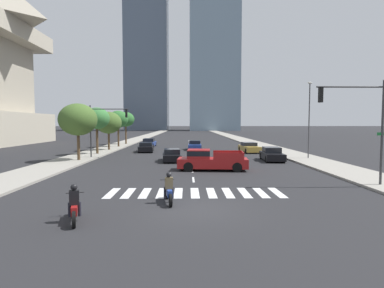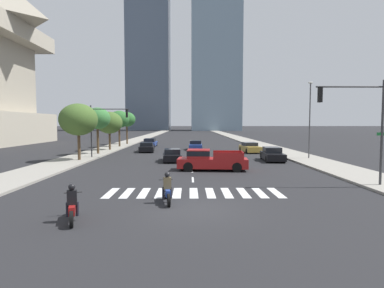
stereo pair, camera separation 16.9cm
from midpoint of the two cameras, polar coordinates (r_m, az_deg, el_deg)
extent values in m
plane|color=#232326|center=(14.14, 0.50, -11.72)|extent=(800.00, 800.00, 0.00)
cube|color=gray|center=(45.47, 14.82, -1.01)|extent=(4.00, 260.00, 0.15)
cube|color=gray|center=(45.30, -15.78, -1.04)|extent=(4.00, 260.00, 0.15)
cube|color=silver|center=(17.77, -14.60, -8.61)|extent=(0.45, 2.56, 0.01)
cube|color=silver|center=(17.58, -11.72, -8.70)|extent=(0.45, 2.56, 0.01)
cube|color=silver|center=(17.43, -8.78, -8.77)|extent=(0.45, 2.56, 0.01)
cube|color=silver|center=(17.33, -5.80, -8.81)|extent=(0.45, 2.56, 0.01)
cube|color=silver|center=(17.28, -2.79, -8.84)|extent=(0.45, 2.56, 0.01)
cube|color=silver|center=(17.27, 0.24, -8.84)|extent=(0.45, 2.56, 0.01)
cube|color=silver|center=(17.31, 3.25, -8.81)|extent=(0.45, 2.56, 0.01)
cube|color=silver|center=(17.40, 6.24, -8.77)|extent=(0.45, 2.56, 0.01)
cube|color=silver|center=(17.53, 9.20, -8.70)|extent=(0.45, 2.56, 0.01)
cube|color=silver|center=(17.71, 12.10, -8.60)|extent=(0.45, 2.56, 0.01)
cube|color=silver|center=(17.93, 14.93, -8.50)|extent=(0.45, 2.56, 0.01)
cube|color=silver|center=(21.19, 0.02, -6.47)|extent=(0.14, 2.00, 0.01)
cube|color=silver|center=(25.14, -0.12, -4.85)|extent=(0.14, 2.00, 0.01)
cube|color=silver|center=(29.10, -0.23, -3.67)|extent=(0.14, 2.00, 0.01)
cube|color=silver|center=(33.07, -0.31, -2.77)|extent=(0.14, 2.00, 0.01)
cube|color=silver|center=(37.05, -0.37, -2.06)|extent=(0.14, 2.00, 0.01)
cube|color=silver|center=(41.03, -0.42, -1.49)|extent=(0.14, 2.00, 0.01)
cube|color=silver|center=(45.01, -0.46, -1.02)|extent=(0.14, 2.00, 0.01)
cube|color=silver|center=(49.00, -0.50, -0.63)|extent=(0.14, 2.00, 0.01)
cube|color=silver|center=(52.99, -0.53, -0.29)|extent=(0.14, 2.00, 0.01)
cube|color=silver|center=(56.98, -0.55, -0.01)|extent=(0.14, 2.00, 0.01)
cube|color=silver|center=(60.97, -0.57, 0.24)|extent=(0.14, 2.00, 0.01)
cube|color=silver|center=(64.96, -0.59, 0.46)|extent=(0.14, 2.00, 0.01)
cube|color=silver|center=(68.96, -0.61, 0.65)|extent=(0.14, 2.00, 0.01)
cylinder|color=black|center=(13.96, -20.71, -10.89)|extent=(0.29, 0.61, 0.60)
cylinder|color=black|center=(12.47, -21.00, -12.68)|extent=(0.29, 0.61, 0.60)
cube|color=maroon|center=(13.16, -20.87, -10.81)|extent=(0.58, 1.25, 0.32)
cylinder|color=#B2B2B7|center=(13.80, -20.75, -9.79)|extent=(0.15, 0.32, 0.67)
cylinder|color=black|center=(13.76, -20.78, -8.24)|extent=(0.68, 0.24, 0.04)
cube|color=black|center=(12.96, -20.93, -9.06)|extent=(0.42, 0.34, 0.55)
sphere|color=black|center=(12.88, -20.97, -7.30)|extent=(0.26, 0.26, 0.26)
cylinder|color=black|center=(13.18, -21.66, -11.03)|extent=(0.15, 0.15, 0.55)
cylinder|color=black|center=(13.16, -20.06, -11.01)|extent=(0.15, 0.15, 0.55)
cylinder|color=black|center=(16.00, -4.84, -8.79)|extent=(0.21, 0.61, 0.60)
cylinder|color=black|center=(14.46, -4.25, -10.15)|extent=(0.21, 0.61, 0.60)
cube|color=navy|center=(15.18, -4.57, -8.62)|extent=(0.42, 1.29, 0.32)
cylinder|color=#B2B2B7|center=(15.84, -4.81, -7.81)|extent=(0.11, 0.32, 0.67)
cylinder|color=black|center=(15.82, -4.84, -6.46)|extent=(0.70, 0.15, 0.04)
cube|color=brown|center=(14.99, -4.54, -7.08)|extent=(0.39, 0.29, 0.55)
sphere|color=black|center=(14.92, -4.55, -5.56)|extent=(0.26, 0.26, 0.26)
cylinder|color=black|center=(15.17, -5.25, -8.83)|extent=(0.14, 0.14, 0.55)
cylinder|color=black|center=(15.21, -3.88, -8.79)|extent=(0.14, 0.14, 0.55)
cube|color=maroon|center=(25.34, 3.56, -3.44)|extent=(5.69, 2.46, 0.75)
cube|color=maroon|center=(25.28, 1.05, -1.79)|extent=(1.92, 2.00, 0.70)
cube|color=black|center=(25.28, 1.05, -1.60)|extent=(1.94, 2.04, 0.39)
cube|color=maroon|center=(24.33, 6.44, -2.21)|extent=(2.33, 0.26, 0.55)
cube|color=maroon|center=(26.26, 6.23, -1.77)|extent=(2.33, 0.26, 0.55)
cube|color=maroon|center=(25.38, 8.96, -1.99)|extent=(0.23, 1.95, 0.55)
cylinder|color=black|center=(24.54, -0.86, -4.17)|extent=(0.78, 0.32, 0.76)
cylinder|color=black|center=(26.34, -0.56, -3.63)|extent=(0.78, 0.32, 0.76)
cylinder|color=black|center=(24.54, 7.98, -4.21)|extent=(0.78, 0.32, 0.76)
cylinder|color=black|center=(26.34, 7.67, -3.66)|extent=(0.78, 0.32, 0.76)
cube|color=navy|center=(44.75, 0.38, -0.43)|extent=(1.86, 4.35, 0.64)
cube|color=black|center=(44.92, 0.38, 0.32)|extent=(1.61, 1.97, 0.50)
cylinder|color=black|center=(43.31, 1.47, -0.79)|extent=(0.23, 0.64, 0.64)
cylinder|color=black|center=(43.29, -0.67, -0.79)|extent=(0.23, 0.64, 0.64)
cylinder|color=black|center=(46.24, 1.37, -0.50)|extent=(0.23, 0.64, 0.64)
cylinder|color=black|center=(46.23, -0.63, -0.50)|extent=(0.23, 0.64, 0.64)
cube|color=black|center=(31.36, -3.83, -2.29)|extent=(2.07, 4.47, 0.60)
cube|color=black|center=(31.09, -3.82, -1.34)|extent=(1.67, 2.07, 0.49)
cylinder|color=black|center=(32.83, -5.25, -2.27)|extent=(0.27, 0.66, 0.64)
cylinder|color=black|center=(32.87, -2.54, -2.25)|extent=(0.27, 0.66, 0.64)
cylinder|color=black|center=(29.89, -5.24, -2.87)|extent=(0.27, 0.66, 0.64)
cylinder|color=black|center=(29.94, -2.26, -2.85)|extent=(0.27, 0.66, 0.64)
cube|color=black|center=(32.65, 14.16, -2.10)|extent=(2.12, 4.58, 0.66)
cube|color=black|center=(32.81, 14.10, -1.02)|extent=(1.74, 2.11, 0.54)
cylinder|color=black|center=(31.36, 16.17, -2.69)|extent=(0.26, 0.65, 0.64)
cylinder|color=black|center=(31.03, 13.21, -2.71)|extent=(0.26, 0.65, 0.64)
cylinder|color=black|center=(34.31, 15.02, -2.12)|extent=(0.26, 0.65, 0.64)
cylinder|color=black|center=(34.00, 12.30, -2.13)|extent=(0.26, 0.65, 0.64)
cube|color=navy|center=(51.34, -7.89, 0.06)|extent=(1.95, 4.62, 0.61)
cube|color=black|center=(51.07, -7.93, 0.69)|extent=(1.69, 2.09, 0.55)
cylinder|color=black|center=(53.01, -8.57, 0.01)|extent=(0.23, 0.64, 0.64)
cylinder|color=black|center=(52.78, -6.73, 0.01)|extent=(0.23, 0.64, 0.64)
cylinder|color=black|center=(49.93, -9.10, -0.23)|extent=(0.23, 0.64, 0.64)
cylinder|color=black|center=(49.69, -7.15, -0.23)|extent=(0.23, 0.64, 0.64)
cube|color=#B28E38|center=(41.47, 10.24, -0.80)|extent=(2.28, 4.75, 0.68)
cube|color=black|center=(41.65, 10.16, 0.00)|extent=(1.83, 2.21, 0.45)
cylinder|color=black|center=(40.25, 12.03, -1.22)|extent=(0.28, 0.66, 0.64)
cylinder|color=black|center=(39.76, 9.70, -1.25)|extent=(0.28, 0.66, 0.64)
cylinder|color=black|center=(43.22, 10.74, -0.86)|extent=(0.28, 0.66, 0.64)
cylinder|color=black|center=(42.76, 8.56, -0.89)|extent=(0.28, 0.66, 0.64)
cube|color=black|center=(42.03, -8.44, -0.76)|extent=(2.18, 4.60, 0.62)
cube|color=black|center=(41.77, -8.47, -0.04)|extent=(1.77, 2.13, 0.47)
cylinder|color=black|center=(43.61, -9.42, -0.81)|extent=(0.27, 0.66, 0.64)
cylinder|color=black|center=(43.52, -7.24, -0.80)|extent=(0.27, 0.66, 0.64)
cylinder|color=black|center=(40.59, -9.73, -1.15)|extent=(0.27, 0.66, 0.64)
cylinder|color=black|center=(40.49, -7.38, -1.14)|extent=(0.27, 0.66, 0.64)
cylinder|color=#333335|center=(21.58, 31.03, 1.76)|extent=(0.14, 0.14, 6.14)
cylinder|color=#333335|center=(20.70, 26.57, 9.24)|extent=(3.96, 0.10, 0.10)
cube|color=black|center=(19.93, 22.07, 8.29)|extent=(0.20, 0.28, 0.90)
sphere|color=red|center=(19.96, 22.09, 9.15)|extent=(0.18, 0.18, 0.18)
sphere|color=orange|center=(19.93, 22.07, 8.29)|extent=(0.18, 0.18, 0.18)
sphere|color=green|center=(19.91, 22.05, 7.43)|extent=(0.18, 0.18, 0.18)
cube|color=#19662D|center=(21.58, 31.02, 1.58)|extent=(0.60, 0.04, 0.18)
cylinder|color=#333335|center=(35.44, -18.03, 2.22)|extent=(0.14, 0.14, 5.54)
cylinder|color=#333335|center=(34.91, -14.88, 6.15)|extent=(4.10, 0.10, 0.10)
cube|color=black|center=(34.51, -11.95, 5.47)|extent=(0.20, 0.28, 0.90)
sphere|color=red|center=(34.52, -11.96, 5.97)|extent=(0.18, 0.18, 0.18)
sphere|color=orange|center=(34.51, -11.95, 5.47)|extent=(0.18, 0.18, 0.18)
sphere|color=green|center=(34.50, -11.95, 4.97)|extent=(0.18, 0.18, 0.18)
cube|color=#19662D|center=(35.44, -18.04, 2.59)|extent=(0.60, 0.04, 0.18)
cylinder|color=#3F3F42|center=(34.91, 20.32, 3.91)|extent=(0.12, 0.12, 7.69)
ellipsoid|color=beige|center=(35.16, 20.47, 10.35)|extent=(0.50, 0.24, 0.20)
cylinder|color=#4C3823|center=(33.08, -20.01, -0.56)|extent=(0.28, 0.28, 2.51)
ellipsoid|color=#426028|center=(33.00, -20.12, 4.19)|extent=(3.71, 3.71, 3.15)
cylinder|color=#4C3823|center=(39.22, -16.93, 0.51)|extent=(0.28, 0.28, 3.00)
ellipsoid|color=#387538|center=(39.16, -17.01, 4.47)|extent=(3.02, 3.02, 2.57)
cylinder|color=#4C3823|center=(44.64, -14.94, 0.48)|extent=(0.28, 0.28, 2.29)
ellipsoid|color=#426028|center=(44.57, -15.00, 3.76)|extent=(3.53, 3.53, 3.00)
cylinder|color=#4C3823|center=(50.49, -13.29, 1.27)|extent=(0.28, 0.28, 3.00)
ellipsoid|color=#2D662D|center=(50.45, -13.33, 4.39)|extent=(3.13, 3.13, 2.66)
cylinder|color=#4C3823|center=(56.39, -11.97, 1.60)|extent=(0.28, 0.28, 3.11)
ellipsoid|color=#2D662D|center=(56.35, -12.01, 4.40)|extent=(3.00, 3.00, 2.55)
cube|color=slate|center=(184.65, -8.20, 21.23)|extent=(22.62, 20.52, 118.42)
camera|label=1|loc=(0.08, -90.18, -0.01)|focal=29.42mm
camera|label=2|loc=(0.08, 89.82, 0.01)|focal=29.42mm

